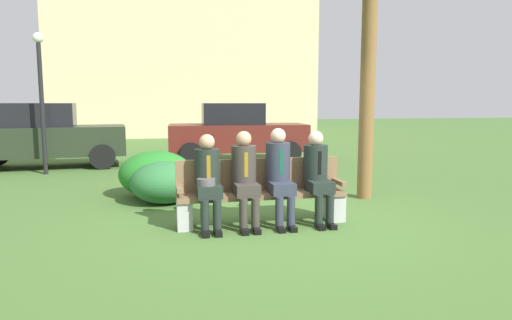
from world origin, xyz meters
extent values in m
plane|color=#456A2F|center=(0.00, 0.00, 0.00)|extent=(80.00, 80.00, 0.00)
cube|color=brown|center=(-0.23, -0.06, 0.42)|extent=(2.35, 0.44, 0.07)
cube|color=brown|center=(-0.23, 0.13, 0.68)|extent=(2.35, 0.06, 0.45)
cube|color=brown|center=(-1.36, -0.06, 0.55)|extent=(0.08, 0.44, 0.06)
cube|color=brown|center=(0.90, -0.06, 0.55)|extent=(0.08, 0.44, 0.06)
cube|color=#B4B4B4|center=(-1.30, -0.06, 0.19)|extent=(0.20, 0.37, 0.38)
cube|color=#B4B4B4|center=(0.84, -0.06, 0.19)|extent=(0.20, 0.37, 0.38)
cube|color=#1E2823|center=(-0.99, -0.23, 0.53)|extent=(0.32, 0.38, 0.16)
cylinder|color=#1E2823|center=(-1.07, -0.42, 0.23)|extent=(0.11, 0.11, 0.45)
cylinder|color=#1E2823|center=(-0.91, -0.42, 0.23)|extent=(0.11, 0.11, 0.45)
cube|color=black|center=(-1.07, -0.48, 0.04)|extent=(0.09, 0.22, 0.07)
cube|color=black|center=(-0.91, -0.48, 0.04)|extent=(0.09, 0.22, 0.07)
cylinder|color=#1E2823|center=(-0.99, -0.04, 0.82)|extent=(0.34, 0.34, 0.49)
cube|color=olive|center=(-0.99, -0.21, 0.84)|extent=(0.05, 0.01, 0.31)
sphere|color=tan|center=(-0.99, -0.04, 1.16)|extent=(0.21, 0.21, 0.21)
cylinder|color=#515151|center=(-1.03, -0.25, 0.66)|extent=(0.24, 0.24, 0.09)
cube|color=#38332D|center=(-0.48, -0.23, 0.53)|extent=(0.32, 0.38, 0.16)
cylinder|color=#38332D|center=(-0.56, -0.42, 0.23)|extent=(0.11, 0.11, 0.45)
cylinder|color=#38332D|center=(-0.40, -0.42, 0.23)|extent=(0.11, 0.11, 0.45)
cube|color=black|center=(-0.56, -0.48, 0.04)|extent=(0.09, 0.22, 0.07)
cube|color=black|center=(-0.40, -0.48, 0.04)|extent=(0.09, 0.22, 0.07)
cylinder|color=#38332D|center=(-0.48, -0.04, 0.84)|extent=(0.34, 0.34, 0.52)
cube|color=olive|center=(-0.48, -0.21, 0.86)|extent=(0.05, 0.01, 0.33)
sphere|color=tan|center=(-0.48, -0.04, 1.20)|extent=(0.21, 0.21, 0.21)
cube|color=#2D3342|center=(0.00, -0.23, 0.53)|extent=(0.32, 0.38, 0.16)
cylinder|color=#2D3342|center=(-0.08, -0.42, 0.23)|extent=(0.11, 0.11, 0.45)
cylinder|color=#2D3342|center=(0.08, -0.42, 0.23)|extent=(0.11, 0.11, 0.45)
cube|color=black|center=(-0.08, -0.48, 0.04)|extent=(0.09, 0.22, 0.07)
cube|color=black|center=(0.08, -0.48, 0.04)|extent=(0.09, 0.22, 0.07)
cylinder|color=#2D3342|center=(0.00, -0.04, 0.86)|extent=(0.34, 0.34, 0.55)
cube|color=#144C3D|center=(0.00, -0.21, 0.88)|extent=(0.05, 0.01, 0.35)
sphere|color=beige|center=(0.00, -0.04, 1.23)|extent=(0.21, 0.21, 0.21)
cube|color=#1E2823|center=(0.55, -0.23, 0.53)|extent=(0.32, 0.38, 0.16)
cylinder|color=#1E2823|center=(0.47, -0.42, 0.23)|extent=(0.11, 0.11, 0.45)
cylinder|color=#1E2823|center=(0.63, -0.42, 0.23)|extent=(0.11, 0.11, 0.45)
cube|color=black|center=(0.47, -0.48, 0.04)|extent=(0.09, 0.22, 0.07)
cube|color=black|center=(0.63, -0.48, 0.04)|extent=(0.09, 0.22, 0.07)
cylinder|color=#1E2823|center=(0.55, -0.04, 0.83)|extent=(0.34, 0.34, 0.51)
cube|color=black|center=(0.55, -0.21, 0.85)|extent=(0.05, 0.01, 0.33)
sphere|color=beige|center=(0.55, -0.04, 1.18)|extent=(0.21, 0.21, 0.21)
cylinder|color=brown|center=(1.94, 1.23, 1.90)|extent=(0.26, 0.26, 3.80)
ellipsoid|color=#2C6C37|center=(-1.54, 1.57, 0.36)|extent=(1.14, 1.04, 0.71)
ellipsoid|color=#247624|center=(-1.68, 2.17, 0.41)|extent=(1.32, 1.21, 0.82)
cube|color=#232D1E|center=(-4.46, 6.53, 0.70)|extent=(4.03, 1.93, 0.76)
cube|color=black|center=(-4.61, 6.51, 1.38)|extent=(1.82, 1.52, 0.60)
cylinder|color=black|center=(-3.18, 7.44, 0.32)|extent=(0.65, 0.20, 0.64)
cylinder|color=black|center=(-3.02, 5.88, 0.32)|extent=(0.65, 0.20, 0.64)
cube|color=#591E19|center=(0.62, 6.70, 0.70)|extent=(3.98, 1.77, 0.76)
cube|color=black|center=(0.47, 6.71, 1.38)|extent=(1.77, 1.45, 0.60)
cylinder|color=black|center=(2.03, 7.41, 0.32)|extent=(0.65, 0.17, 0.64)
cylinder|color=black|center=(1.94, 5.85, 0.32)|extent=(0.65, 0.17, 0.64)
cylinder|color=black|center=(-0.70, 7.55, 0.32)|extent=(0.65, 0.17, 0.64)
cylinder|color=black|center=(-0.79, 6.00, 0.32)|extent=(0.65, 0.17, 0.64)
cylinder|color=black|center=(-4.26, 5.35, 1.53)|extent=(0.10, 0.10, 3.05)
sphere|color=white|center=(-4.26, 5.35, 3.17)|extent=(0.24, 0.24, 0.24)
cube|color=beige|center=(-0.12, 20.18, 5.49)|extent=(13.14, 8.38, 10.98)
camera|label=1|loc=(-1.62, -5.99, 1.67)|focal=31.36mm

